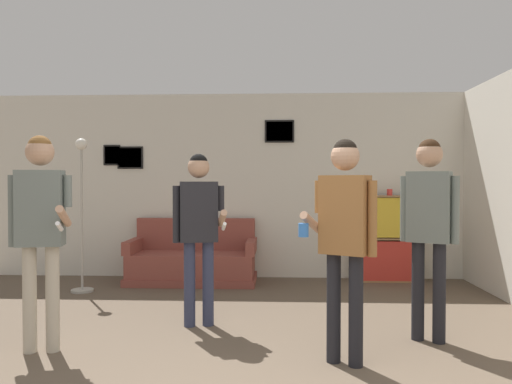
{
  "coord_description": "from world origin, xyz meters",
  "views": [
    {
      "loc": [
        0.27,
        -2.63,
        1.4
      ],
      "look_at": [
        0.04,
        2.34,
        1.3
      ],
      "focal_mm": 35.0,
      "sensor_mm": 36.0,
      "label": 1
    }
  ],
  "objects": [
    {
      "name": "person_player_foreground_left",
      "position": [
        -1.69,
        1.37,
        1.11
      ],
      "size": [
        0.55,
        0.45,
        1.79
      ],
      "color": "#B7AD99",
      "rests_on": "ground_plane"
    },
    {
      "name": "person_spectator_near_bookshelf",
      "position": [
        1.58,
        1.8,
        1.11
      ],
      "size": [
        0.45,
        0.34,
        1.78
      ],
      "color": "black",
      "rests_on": "ground_plane"
    },
    {
      "name": "person_watcher_holding_cup",
      "position": [
        0.77,
        1.2,
        1.07
      ],
      "size": [
        0.59,
        0.36,
        1.73
      ],
      "color": "black",
      "rests_on": "ground_plane"
    },
    {
      "name": "couch",
      "position": [
        -0.94,
        4.29,
        0.29
      ],
      "size": [
        1.77,
        0.8,
        0.88
      ],
      "color": "brown",
      "rests_on": "ground_plane"
    },
    {
      "name": "wall_back",
      "position": [
        -0.01,
        4.71,
        1.35
      ],
      "size": [
        8.25,
        0.08,
        2.7
      ],
      "color": "silver",
      "rests_on": "ground_plane"
    },
    {
      "name": "drinking_cup",
      "position": [
        1.83,
        4.49,
        1.26
      ],
      "size": [
        0.07,
        0.07,
        0.09
      ],
      "color": "red",
      "rests_on": "bookshelf"
    },
    {
      "name": "bookshelf",
      "position": [
        1.79,
        4.49,
        0.6
      ],
      "size": [
        0.89,
        0.3,
        1.21
      ],
      "color": "olive",
      "rests_on": "ground_plane"
    },
    {
      "name": "person_player_foreground_center",
      "position": [
        -0.51,
        2.17,
        1.03
      ],
      "size": [
        0.55,
        0.43,
        1.68
      ],
      "color": "#2D334C",
      "rests_on": "ground_plane"
    },
    {
      "name": "floor_lamp",
      "position": [
        -2.25,
        3.61,
        1.06
      ],
      "size": [
        0.28,
        0.28,
        1.96
      ],
      "color": "#ADA89E",
      "rests_on": "ground_plane"
    }
  ]
}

